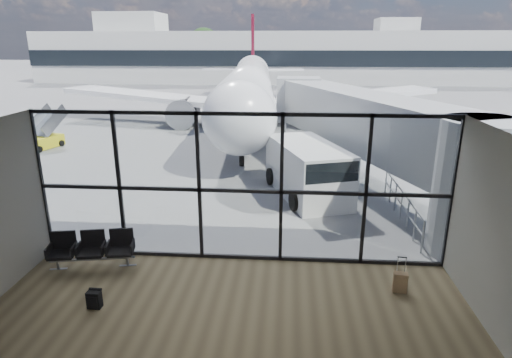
# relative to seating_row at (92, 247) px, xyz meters

# --- Properties ---
(ground) EXTENTS (220.00, 220.00, 0.00)m
(ground) POSITION_rel_seating_row_xyz_m (4.29, 40.76, -0.59)
(ground) COLOR slate
(ground) RESTS_ON ground
(lounge_shell) EXTENTS (12.02, 8.01, 4.51)m
(lounge_shell) POSITION_rel_seating_row_xyz_m (4.29, -4.04, 2.06)
(lounge_shell) COLOR brown
(lounge_shell) RESTS_ON ground
(glass_curtain_wall) EXTENTS (12.10, 0.12, 4.50)m
(glass_curtain_wall) POSITION_rel_seating_row_xyz_m (4.29, 0.76, 1.65)
(glass_curtain_wall) COLOR white
(glass_curtain_wall) RESTS_ON ground
(jet_bridge) EXTENTS (8.00, 16.50, 4.33)m
(jet_bridge) POSITION_rel_seating_row_xyz_m (9.19, 7.83, 2.17)
(jet_bridge) COLOR #A2A6A7
(jet_bridge) RESTS_ON ground
(apron_railing) EXTENTS (0.06, 5.46, 1.11)m
(apron_railing) POSITION_rel_seating_row_xyz_m (9.89, 4.26, 0.13)
(apron_railing) COLOR gray
(apron_railing) RESTS_ON ground
(far_terminal) EXTENTS (80.00, 12.20, 11.00)m
(far_terminal) POSITION_rel_seating_row_xyz_m (3.70, 62.73, 3.62)
(far_terminal) COLOR #BABAB5
(far_terminal) RESTS_ON ground
(tree_0) EXTENTS (4.95, 4.95, 7.12)m
(tree_0) POSITION_rel_seating_row_xyz_m (-40.71, 72.76, 4.04)
(tree_0) COLOR #382619
(tree_0) RESTS_ON ground
(tree_1) EXTENTS (5.61, 5.61, 8.07)m
(tree_1) POSITION_rel_seating_row_xyz_m (-34.71, 72.76, 4.66)
(tree_1) COLOR #382619
(tree_1) RESTS_ON ground
(tree_2) EXTENTS (6.27, 6.27, 9.03)m
(tree_2) POSITION_rel_seating_row_xyz_m (-28.71, 72.76, 5.28)
(tree_2) COLOR #382619
(tree_2) RESTS_ON ground
(tree_3) EXTENTS (4.95, 4.95, 7.12)m
(tree_3) POSITION_rel_seating_row_xyz_m (-22.71, 72.76, 4.04)
(tree_3) COLOR #382619
(tree_3) RESTS_ON ground
(tree_4) EXTENTS (5.61, 5.61, 8.07)m
(tree_4) POSITION_rel_seating_row_xyz_m (-16.71, 72.76, 4.66)
(tree_4) COLOR #382619
(tree_4) RESTS_ON ground
(tree_5) EXTENTS (6.27, 6.27, 9.03)m
(tree_5) POSITION_rel_seating_row_xyz_m (-10.71, 72.76, 5.28)
(tree_5) COLOR #382619
(tree_5) RESTS_ON ground
(seating_row) EXTENTS (2.41, 1.09, 1.07)m
(seating_row) POSITION_rel_seating_row_xyz_m (0.00, 0.00, 0.00)
(seating_row) COLOR gray
(seating_row) RESTS_ON ground
(backpack) EXTENTS (0.34, 0.31, 0.50)m
(backpack) POSITION_rel_seating_row_xyz_m (0.95, -2.08, -0.35)
(backpack) COLOR black
(backpack) RESTS_ON ground
(suitcase) EXTENTS (0.39, 0.30, 0.98)m
(suitcase) POSITION_rel_seating_row_xyz_m (8.68, -0.75, -0.30)
(suitcase) COLOR #957753
(suitcase) RESTS_ON ground
(airliner) EXTENTS (31.27, 36.26, 9.34)m
(airliner) POSITION_rel_seating_row_xyz_m (2.30, 24.91, 2.25)
(airliner) COLOR white
(airliner) RESTS_ON ground
(service_van) EXTENTS (3.76, 5.57, 2.23)m
(service_van) POSITION_rel_seating_row_xyz_m (6.53, 6.64, 0.55)
(service_van) COLOR white
(service_van) RESTS_ON ground
(belt_loader) EXTENTS (2.22, 4.17, 1.83)m
(belt_loader) POSITION_rel_seating_row_xyz_m (0.98, 23.92, 0.02)
(belt_loader) COLOR black
(belt_loader) RESTS_ON ground
(mobile_stairs) EXTENTS (2.11, 3.18, 2.06)m
(mobile_stairs) POSITION_rel_seating_row_xyz_m (-9.69, 14.12, -0.10)
(mobile_stairs) COLOR gold
(mobile_stairs) RESTS_ON ground
(traffic_cone_a) EXTENTS (0.41, 0.41, 0.59)m
(traffic_cone_a) POSITION_rel_seating_row_xyz_m (7.26, 12.14, -0.31)
(traffic_cone_a) COLOR #E1400B
(traffic_cone_a) RESTS_ON ground
(traffic_cone_b) EXTENTS (0.37, 0.37, 0.54)m
(traffic_cone_b) POSITION_rel_seating_row_xyz_m (7.02, 13.81, -0.34)
(traffic_cone_b) COLOR #FF3C0D
(traffic_cone_b) RESTS_ON ground
(traffic_cone_c) EXTENTS (0.39, 0.39, 0.55)m
(traffic_cone_c) POSITION_rel_seating_row_xyz_m (9.29, 16.66, -0.33)
(traffic_cone_c) COLOR #F35C0C
(traffic_cone_c) RESTS_ON ground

